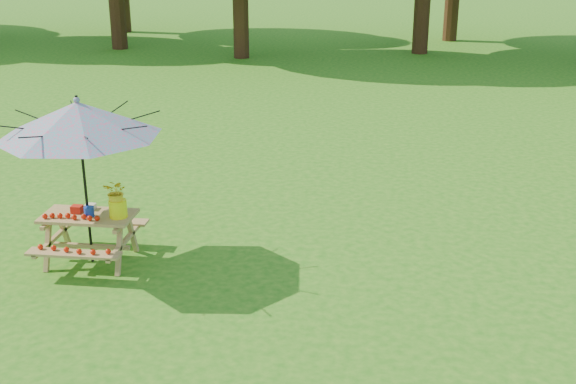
# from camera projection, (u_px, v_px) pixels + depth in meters

# --- Properties ---
(picnic_table) EXTENTS (1.20, 1.32, 0.67)m
(picnic_table) POSITION_uv_depth(u_px,v_px,m) (90.00, 239.00, 9.53)
(picnic_table) COLOR olive
(picnic_table) RESTS_ON ground
(patio_umbrella) EXTENTS (2.58, 2.58, 2.25)m
(patio_umbrella) POSITION_uv_depth(u_px,v_px,m) (78.00, 119.00, 8.98)
(patio_umbrella) COLOR black
(patio_umbrella) RESTS_ON ground
(produce_bins) EXTENTS (0.34, 0.38, 0.13)m
(produce_bins) POSITION_uv_depth(u_px,v_px,m) (85.00, 210.00, 9.44)
(produce_bins) COLOR red
(produce_bins) RESTS_ON picnic_table
(tomatoes_row) EXTENTS (0.77, 0.13, 0.07)m
(tomatoes_row) POSITION_uv_depth(u_px,v_px,m) (71.00, 217.00, 9.25)
(tomatoes_row) COLOR red
(tomatoes_row) RESTS_ON picnic_table
(flower_bucket) EXTENTS (0.35, 0.32, 0.52)m
(flower_bucket) POSITION_uv_depth(u_px,v_px,m) (117.00, 197.00, 9.24)
(flower_bucket) COLOR #FFFB0D
(flower_bucket) RESTS_ON picnic_table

